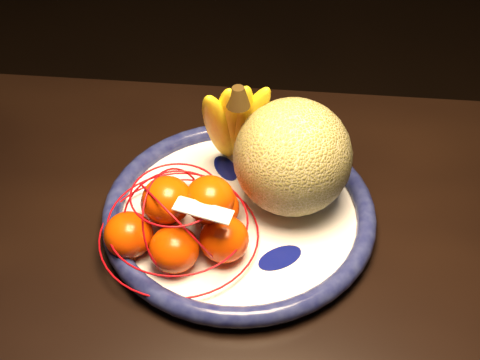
# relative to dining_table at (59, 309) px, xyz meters

# --- Properties ---
(dining_table) EXTENTS (1.49, 0.92, 0.73)m
(dining_table) POSITION_rel_dining_table_xyz_m (0.00, 0.00, 0.00)
(dining_table) COLOR black
(dining_table) RESTS_ON ground
(fruit_bowl) EXTENTS (0.38, 0.38, 0.03)m
(fruit_bowl) POSITION_rel_dining_table_xyz_m (0.24, 0.13, 0.09)
(fruit_bowl) COLOR white
(fruit_bowl) RESTS_ON dining_table
(cantaloupe) EXTENTS (0.16, 0.16, 0.16)m
(cantaloupe) POSITION_rel_dining_table_xyz_m (0.30, 0.16, 0.17)
(cantaloupe) COLOR olive
(cantaloupe) RESTS_ON fruit_bowl
(banana_bunch) EXTENTS (0.12, 0.12, 0.19)m
(banana_bunch) POSITION_rel_dining_table_xyz_m (0.22, 0.22, 0.19)
(banana_bunch) COLOR yellow
(banana_bunch) RESTS_ON fruit_bowl
(mandarin_bag) EXTENTS (0.23, 0.23, 0.13)m
(mandarin_bag) POSITION_rel_dining_table_xyz_m (0.17, 0.07, 0.13)
(mandarin_bag) COLOR #FF4800
(mandarin_bag) RESTS_ON fruit_bowl
(price_tag) EXTENTS (0.07, 0.04, 0.01)m
(price_tag) POSITION_rel_dining_table_xyz_m (0.20, 0.04, 0.19)
(price_tag) COLOR white
(price_tag) RESTS_ON mandarin_bag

